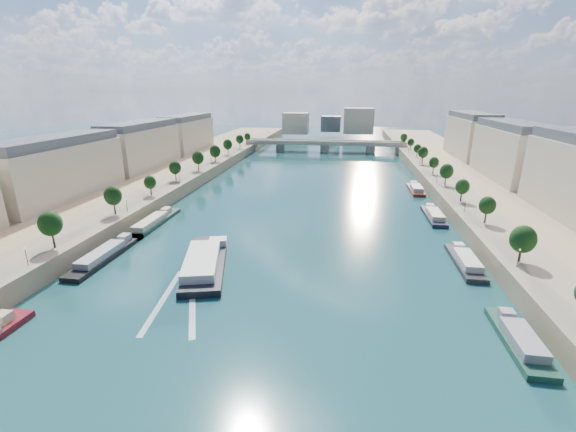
% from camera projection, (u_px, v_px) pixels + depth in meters
% --- Properties ---
extents(ground, '(700.00, 700.00, 0.00)m').
position_uv_depth(ground, '(303.00, 207.00, 143.79)').
color(ground, '#0C3037').
rests_on(ground, ground).
extents(quay_left, '(44.00, 520.00, 5.00)m').
position_uv_depth(quay_left, '(124.00, 193.00, 153.12)').
color(quay_left, '#9E8460').
rests_on(quay_left, ground).
extents(quay_right, '(44.00, 520.00, 5.00)m').
position_uv_depth(quay_right, '(510.00, 209.00, 132.91)').
color(quay_right, '#9E8460').
rests_on(quay_right, ground).
extents(pave_left, '(14.00, 520.00, 0.10)m').
position_uv_depth(pave_left, '(158.00, 188.00, 150.23)').
color(pave_left, gray).
rests_on(pave_left, quay_left).
extents(pave_right, '(14.00, 520.00, 0.10)m').
position_uv_depth(pave_right, '(465.00, 200.00, 134.22)').
color(pave_right, gray).
rests_on(pave_right, quay_right).
extents(trees_left, '(4.80, 268.80, 8.26)m').
position_uv_depth(trees_left, '(164.00, 174.00, 150.15)').
color(trees_left, '#382B1E').
rests_on(trees_left, ground).
extents(trees_right, '(4.80, 268.80, 8.26)m').
position_uv_depth(trees_right, '(454.00, 178.00, 142.23)').
color(trees_right, '#382B1E').
rests_on(trees_right, ground).
extents(lamps_left, '(0.36, 200.36, 4.28)m').
position_uv_depth(lamps_left, '(156.00, 188.00, 139.34)').
color(lamps_left, black).
rests_on(lamps_left, ground).
extents(lamps_right, '(0.36, 200.36, 4.28)m').
position_uv_depth(lamps_right, '(449.00, 189.00, 138.71)').
color(lamps_right, black).
rests_on(lamps_right, ground).
extents(buildings_left, '(16.00, 226.00, 23.20)m').
position_uv_depth(buildings_left, '(106.00, 153.00, 161.91)').
color(buildings_left, beige).
rests_on(buildings_left, ground).
extents(buildings_right, '(16.00, 226.00, 23.20)m').
position_uv_depth(buildings_right, '(542.00, 164.00, 138.04)').
color(buildings_right, beige).
rests_on(buildings_right, ground).
extents(skyline, '(79.00, 42.00, 22.00)m').
position_uv_depth(skyline, '(334.00, 122.00, 345.24)').
color(skyline, beige).
rests_on(skyline, ground).
extents(bridge, '(112.00, 12.00, 8.15)m').
position_uv_depth(bridge, '(325.00, 145.00, 272.26)').
color(bridge, '#C1B79E').
rests_on(bridge, ground).
extents(tour_barge, '(16.97, 33.39, 4.36)m').
position_uv_depth(tour_barge, '(205.00, 262.00, 94.55)').
color(tour_barge, black).
rests_on(tour_barge, ground).
extents(wake, '(14.05, 25.93, 0.04)m').
position_uv_depth(wake, '(178.00, 301.00, 79.43)').
color(wake, silver).
rests_on(wake, ground).
extents(moored_barges_left, '(5.00, 124.95, 3.60)m').
position_uv_depth(moored_barges_left, '(61.00, 285.00, 84.04)').
color(moored_barges_left, '#182136').
rests_on(moored_barges_left, ground).
extents(moored_barges_right, '(5.00, 167.24, 3.60)m').
position_uv_depth(moored_barges_right, '(463.00, 259.00, 97.14)').
color(moored_barges_right, black).
rests_on(moored_barges_right, ground).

